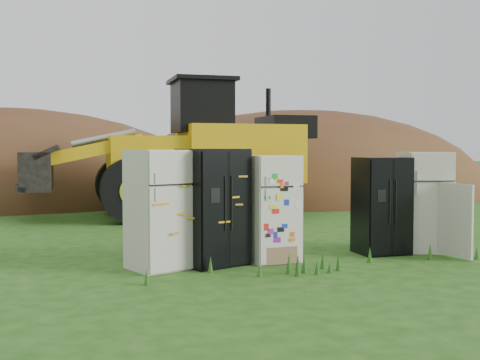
% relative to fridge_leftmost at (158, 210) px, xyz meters
% --- Properties ---
extents(ground, '(120.00, 120.00, 0.00)m').
position_rel_fridge_leftmost_xyz_m(ground, '(2.45, -0.02, -0.88)').
color(ground, '#1F4B14').
rests_on(ground, ground).
extents(fridge_leftmost, '(0.97, 0.95, 1.76)m').
position_rel_fridge_leftmost_xyz_m(fridge_leftmost, '(0.00, 0.00, 0.00)').
color(fridge_leftmost, beige).
rests_on(fridge_leftmost, ground).
extents(fridge_black_side, '(1.11, 0.98, 1.78)m').
position_rel_fridge_leftmost_xyz_m(fridge_black_side, '(0.85, 0.01, 0.01)').
color(fridge_black_side, black).
rests_on(fridge_black_side, ground).
extents(fridge_sticker, '(0.77, 0.71, 1.67)m').
position_rel_fridge_leftmost_xyz_m(fridge_sticker, '(1.83, 0.00, -0.05)').
color(fridge_sticker, silver).
rests_on(fridge_sticker, ground).
extents(fridge_black_right, '(0.86, 0.73, 1.63)m').
position_rel_fridge_leftmost_xyz_m(fridge_black_right, '(3.84, -0.00, -0.06)').
color(fridge_black_right, black).
rests_on(fridge_black_right, ground).
extents(fridge_open_door, '(0.95, 0.91, 1.72)m').
position_rel_fridge_leftmost_xyz_m(fridge_open_door, '(4.69, -0.04, -0.02)').
color(fridge_open_door, beige).
rests_on(fridge_open_door, ground).
extents(wheel_loader, '(7.66, 3.54, 3.61)m').
position_rel_fridge_leftmost_xyz_m(wheel_loader, '(1.69, 6.60, 0.92)').
color(wheel_loader, '#D2950E').
rests_on(wheel_loader, ground).
extents(dirt_mound_right, '(14.56, 10.68, 6.40)m').
position_rel_fridge_leftmost_xyz_m(dirt_mound_right, '(7.98, 11.43, -0.88)').
color(dirt_mound_right, '#4B2818').
rests_on(dirt_mound_right, ground).
extents(dirt_mound_left, '(15.31, 11.48, 6.43)m').
position_rel_fridge_leftmost_xyz_m(dirt_mound_left, '(-2.50, 13.97, -0.88)').
color(dirt_mound_left, '#4B2818').
rests_on(dirt_mound_left, ground).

